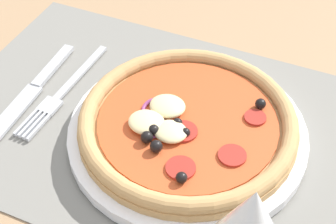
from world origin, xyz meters
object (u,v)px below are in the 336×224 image
at_px(fork, 61,94).
at_px(knife, 27,96).
at_px(pizza, 187,122).
at_px(plate, 187,133).

relative_size(fork, knife, 0.90).
bearing_deg(pizza, knife, 4.53).
height_order(fork, knife, knife).
bearing_deg(fork, pizza, 90.91).
bearing_deg(plate, knife, 4.71).
height_order(pizza, fork, pizza).
xyz_separation_m(plate, knife, (0.20, 0.02, -0.00)).
distance_m(plate, pizza, 0.02).
height_order(plate, pizza, pizza).
relative_size(plate, fork, 1.47).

